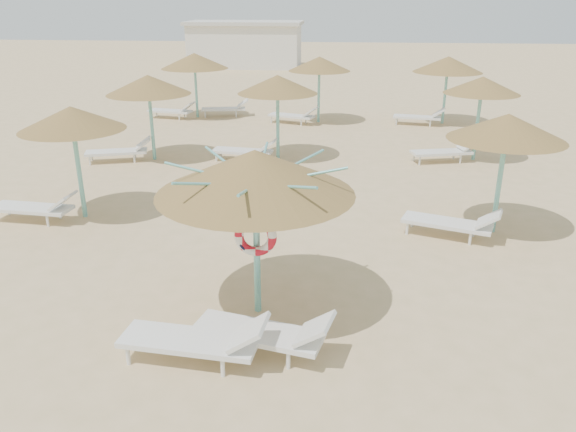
{
  "coord_description": "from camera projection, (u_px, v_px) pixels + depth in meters",
  "views": [
    {
      "loc": [
        1.43,
        -7.79,
        4.93
      ],
      "look_at": [
        0.51,
        1.43,
        1.3
      ],
      "focal_mm": 35.0,
      "sensor_mm": 36.0,
      "label": 1
    }
  ],
  "objects": [
    {
      "name": "ground",
      "position": [
        248.0,
        321.0,
        9.14
      ],
      "size": [
        120.0,
        120.0,
        0.0
      ],
      "primitive_type": "plane",
      "color": "#D4B081",
      "rests_on": "ground"
    },
    {
      "name": "main_palapa",
      "position": [
        255.0,
        173.0,
        8.57
      ],
      "size": [
        3.1,
        3.1,
        2.78
      ],
      "color": "#6CBCB4",
      "rests_on": "ground"
    },
    {
      "name": "lounger_main_a",
      "position": [
        199.0,
        340.0,
        7.99
      ],
      "size": [
        2.19,
        0.84,
        0.78
      ],
      "rotation": [
        0.0,
        0.0,
        -0.09
      ],
      "color": "white",
      "rests_on": "ground"
    },
    {
      "name": "lounger_main_b",
      "position": [
        267.0,
        332.0,
        8.19
      ],
      "size": [
        2.16,
        1.08,
        0.75
      ],
      "rotation": [
        0.0,
        0.0,
        -0.23
      ],
      "color": "white",
      "rests_on": "ground"
    },
    {
      "name": "palapa_field",
      "position": [
        301.0,
        80.0,
        18.82
      ],
      "size": [
        13.94,
        14.58,
        2.71
      ],
      "color": "#6CBCB4",
      "rests_on": "ground"
    },
    {
      "name": "service_hut",
      "position": [
        245.0,
        44.0,
        41.52
      ],
      "size": [
        8.4,
        4.4,
        3.25
      ],
      "color": "silver",
      "rests_on": "ground"
    }
  ]
}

